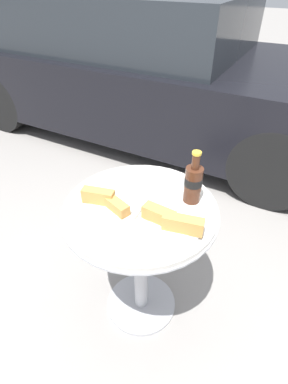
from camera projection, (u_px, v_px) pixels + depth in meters
ground_plane at (141, 304)px, 1.61m from camera, size 30.00×30.00×0.00m
bistro_table at (141, 236)px, 1.29m from camera, size 0.63×0.63×0.68m
cola_bottle_left at (193, 182)px, 1.17m from camera, size 0.07×0.07×0.22m
lunch_plate_near at (108, 203)px, 1.17m from camera, size 0.26×0.26×0.07m
lunch_plate_far at (171, 223)px, 1.08m from camera, size 0.24×0.22×0.07m
parked_car at (147, 71)px, 3.02m from camera, size 4.40×1.74×1.27m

